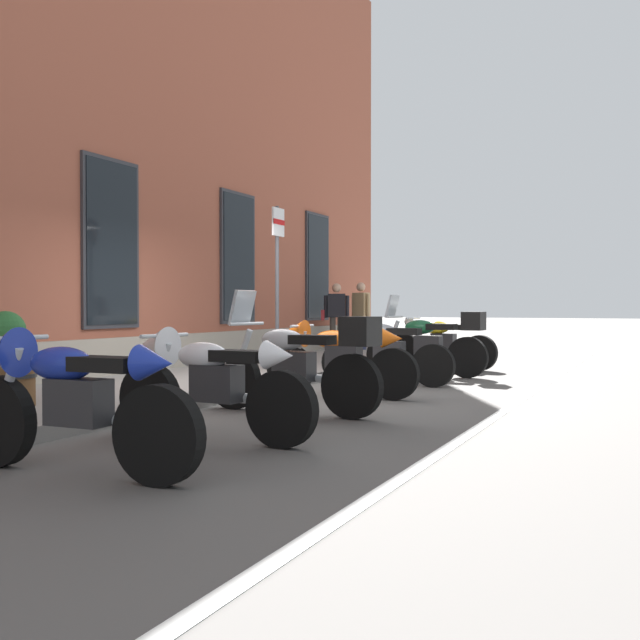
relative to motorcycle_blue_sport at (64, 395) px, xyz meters
The scene contains 14 objects.
ground_plane 4.94m from the motorcycle_blue_sport, 12.32° to the left, with size 140.00×140.00×0.00m, color #565451.
sidewalk 5.38m from the motorcycle_blue_sport, 26.31° to the left, with size 27.70×2.65×0.15m, color gray.
lane_stripe 5.29m from the motorcycle_blue_sport, 24.14° to the right, with size 27.70×0.12×0.01m, color silver.
motorcycle_blue_sport is the anchor object (origin of this frame).
motorcycle_white_sport 1.55m from the motorcycle_blue_sport, ahead, with size 0.62×2.07×0.98m.
motorcycle_silver_touring 3.25m from the motorcycle_blue_sport, ahead, with size 0.65×2.19×1.35m.
motorcycle_orange_sport 4.85m from the motorcycle_blue_sport, ahead, with size 0.62×2.11×0.99m.
motorcycle_grey_naked 6.50m from the motorcycle_blue_sport, ahead, with size 0.62×2.09×0.98m.
motorcycle_green_touring 8.11m from the motorcycle_blue_sport, ahead, with size 0.62×2.12×1.37m.
motorcycle_yellow_naked 9.61m from the motorcycle_blue_sport, ahead, with size 0.62×2.14×0.96m.
pedestrian_dark_jacket 12.28m from the motorcycle_blue_sport, 14.70° to the left, with size 0.40×0.62×1.55m.
pedestrian_tan_coat 12.81m from the motorcycle_blue_sport, 12.41° to the left, with size 0.35×0.54×1.59m.
parking_sign 6.76m from the motorcycle_blue_sport, 15.23° to the left, with size 0.36×0.07×2.59m.
barrel_planter 2.80m from the motorcycle_blue_sport, 55.33° to the left, with size 0.60×0.60×0.97m.
Camera 1 is at (-8.72, -4.80, 1.16)m, focal length 41.85 mm.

